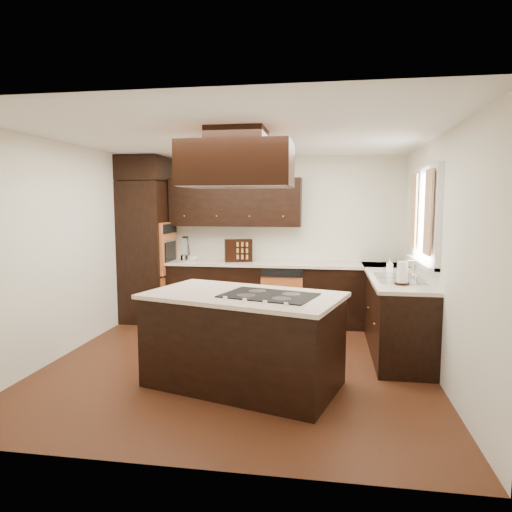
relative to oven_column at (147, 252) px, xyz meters
name	(u,v)px	position (x,y,z in m)	size (l,w,h in m)	color
floor	(239,363)	(1.78, -1.71, -1.07)	(4.20, 4.20, 0.02)	#5F2F19
ceiling	(238,136)	(1.78, -1.71, 1.45)	(4.20, 4.20, 0.02)	white
wall_back	(265,239)	(1.78, 0.40, 0.19)	(4.20, 0.02, 2.50)	#EEE8CD
wall_front	(176,287)	(1.78, -3.81, 0.19)	(4.20, 0.02, 2.50)	#EEE8CD
wall_left	(62,250)	(-0.33, -1.71, 0.19)	(0.02, 4.20, 2.50)	#EEE8CD
wall_right	(439,256)	(3.88, -1.71, 0.19)	(0.02, 4.20, 2.50)	#EEE8CD
oven_column	(147,252)	(0.00, 0.00, 0.00)	(0.65, 0.75, 2.12)	black
wall_oven_face	(168,248)	(0.35, 0.00, 0.06)	(0.05, 0.62, 0.78)	#D46B34
base_cabinets_back	(264,294)	(1.81, 0.09, -0.62)	(2.93, 0.60, 0.88)	black
base_cabinets_right	(393,312)	(3.58, -0.80, -0.62)	(0.60, 2.40, 0.88)	black
countertop_back	(264,264)	(1.81, 0.08, -0.16)	(2.93, 0.63, 0.04)	beige
countertop_right	(393,276)	(3.56, -0.80, -0.16)	(0.63, 2.40, 0.04)	beige
upper_cabinets	(235,202)	(1.34, 0.23, 0.75)	(2.00, 0.34, 0.72)	black
dishwasher_front	(281,301)	(2.10, -0.20, -0.66)	(0.60, 0.05, 0.72)	#D46B34
window_frame	(426,216)	(3.85, -1.16, 0.59)	(0.06, 1.32, 1.12)	white
window_pane	(428,216)	(3.87, -1.16, 0.59)	(0.00, 1.20, 1.00)	white
curtain_left	(428,212)	(3.79, -1.57, 0.64)	(0.02, 0.34, 0.90)	beige
curtain_right	(414,211)	(3.79, -0.74, 0.64)	(0.02, 0.34, 0.90)	beige
sink_rim	(399,278)	(3.58, -1.16, -0.14)	(0.52, 0.84, 0.01)	silver
island	(243,341)	(1.94, -2.32, -0.62)	(1.80, 0.98, 0.88)	black
island_top	(243,295)	(1.94, -2.32, -0.16)	(1.87, 1.05, 0.04)	beige
cooktop	(269,295)	(2.20, -2.39, -0.13)	(0.85, 0.57, 0.01)	black
range_hood	(237,165)	(1.88, -2.25, 1.10)	(1.05, 0.72, 0.42)	black
hood_duct	(237,135)	(1.88, -2.25, 1.38)	(0.55, 0.50, 0.13)	black
blender_base	(186,258)	(0.62, -0.01, -0.09)	(0.15, 0.15, 0.10)	silver
blender_pitcher	(185,246)	(0.62, -0.01, 0.09)	(0.13, 0.13, 0.26)	silver
spice_rack	(238,251)	(1.42, 0.08, 0.03)	(0.41, 0.10, 0.34)	black
mixing_bowl	(191,259)	(0.67, 0.10, -0.11)	(0.22, 0.22, 0.05)	white
soap_bottle	(390,265)	(3.53, -0.63, -0.05)	(0.08, 0.08, 0.18)	white
paper_towel	(402,273)	(3.54, -1.57, -0.02)	(0.11, 0.11, 0.25)	white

